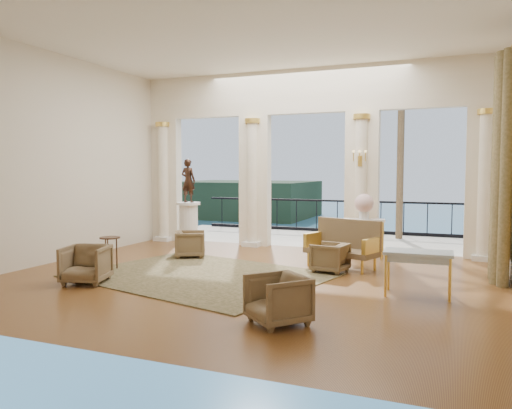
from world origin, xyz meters
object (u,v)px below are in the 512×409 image
at_px(armchair_a, 86,263).
at_px(pedestal, 189,226).
at_px(console_table, 364,226).
at_px(armchair_c, 330,256).
at_px(statue, 188,181).
at_px(side_table, 110,242).
at_px(game_table, 418,256).
at_px(armchair_b, 278,297).
at_px(settee, 344,244).
at_px(armchair_d, 190,243).

height_order(armchair_a, pedestal, pedestal).
xyz_separation_m(armchair_a, console_table, (4.06, 4.45, 0.36)).
bearing_deg(pedestal, armchair_c, -21.52).
xyz_separation_m(statue, console_table, (4.36, 0.33, -0.99)).
bearing_deg(pedestal, console_table, 4.29).
bearing_deg(pedestal, side_table, -91.96).
distance_m(armchair_a, game_table, 5.62).
relative_size(statue, side_table, 1.66).
bearing_deg(armchair_b, game_table, 95.12).
distance_m(pedestal, statue, 1.16).
height_order(settee, game_table, settee).
relative_size(game_table, pedestal, 0.90).
xyz_separation_m(settee, statue, (-4.18, 0.99, 1.24)).
distance_m(armchair_a, pedestal, 4.14).
relative_size(statue, console_table, 1.12).
bearing_deg(console_table, armchair_c, -109.82).
bearing_deg(console_table, armchair_a, -142.93).
xyz_separation_m(game_table, pedestal, (-5.76, 2.84, -0.08)).
height_order(console_table, side_table, console_table).
xyz_separation_m(armchair_c, armchair_d, (-3.35, 0.45, 0.02)).
bearing_deg(armchair_b, pedestal, 170.34).
relative_size(armchair_a, side_table, 1.13).
bearing_deg(side_table, armchair_b, -25.81).
distance_m(armchair_c, pedestal, 4.35).
height_order(armchair_a, game_table, armchair_a).
relative_size(armchair_d, settee, 0.42).
bearing_deg(armchair_c, armchair_b, 11.75).
relative_size(pedestal, statue, 1.08).
xyz_separation_m(armchair_a, settee, (3.89, 3.14, 0.11)).
xyz_separation_m(pedestal, side_table, (-0.10, -2.97, -0.00)).
bearing_deg(console_table, statue, 173.75).
height_order(armchair_b, side_table, armchair_b).
height_order(settee, statue, statue).
relative_size(settee, game_table, 1.52).
xyz_separation_m(armchair_c, console_table, (0.31, 1.92, 0.41)).
xyz_separation_m(armchair_a, pedestal, (-0.29, 4.13, 0.19)).
bearing_deg(settee, armchair_a, -120.71).
relative_size(armchair_b, armchair_d, 1.06).
height_order(armchair_d, game_table, game_table).
height_order(armchair_a, side_table, armchair_a).
relative_size(settee, statue, 1.47).
bearing_deg(armchair_c, statue, -102.24).
bearing_deg(statue, armchair_b, 135.19).
height_order(armchair_b, armchair_d, armchair_b).
relative_size(console_table, side_table, 1.49).
height_order(armchair_d, side_table, armchair_d).
xyz_separation_m(settee, console_table, (0.17, 1.31, 0.25)).
bearing_deg(side_table, armchair_c, 18.32).
height_order(armchair_a, settee, settee).
bearing_deg(settee, game_table, -29.19).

